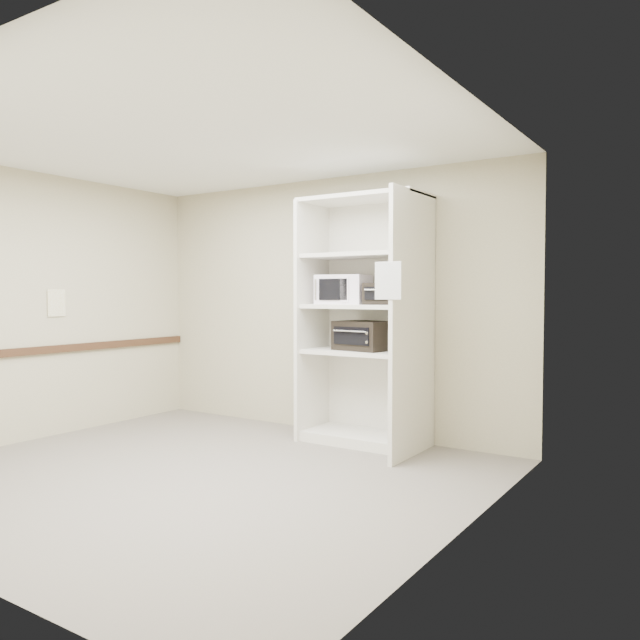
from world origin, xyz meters
The scene contains 12 objects.
floor centered at (0.00, 0.00, 0.00)m, with size 4.50×4.00×0.01m, color #645D55.
ceiling centered at (0.00, 0.00, 2.70)m, with size 4.50×4.00×0.01m, color white.
wall_back centered at (0.00, 2.00, 1.35)m, with size 4.50×0.02×2.70m, color #B8AF91.
wall_left centered at (-2.25, 0.00, 1.35)m, with size 0.02×4.00×2.70m, color #B8AF91.
wall_right centered at (2.25, 0.00, 1.35)m, with size 0.02×4.00×2.70m, color #B8AF91.
shelving_unit centered at (0.67, 1.70, 1.13)m, with size 1.24×0.92×2.42m.
microwave centered at (0.38, 1.71, 1.52)m, with size 0.49×0.37×0.29m, color white.
toaster_oven_upper centered at (0.86, 1.68, 1.47)m, with size 0.36×0.27×0.21m, color black.
toaster_oven_lower centered at (0.61, 1.71, 1.06)m, with size 0.51×0.39×0.29m, color black.
paper_sign centered at (1.20, 1.07, 1.58)m, with size 0.25×0.01×0.31m, color white.
chair_rail centered at (-2.23, 0.00, 0.90)m, with size 0.04×3.98×0.08m, color #3A2314.
wall_poster centered at (-2.24, 0.28, 1.38)m, with size 0.01×0.20×0.28m, color white.
Camera 1 is at (3.60, -3.62, 1.47)m, focal length 35.00 mm.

